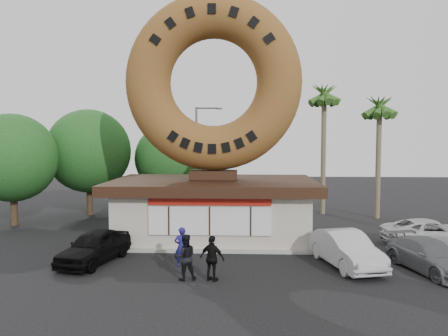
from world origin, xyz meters
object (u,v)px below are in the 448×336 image
at_px(car_grey, 430,256).
at_px(street_lamp, 198,152).
at_px(donut_shop, 214,207).
at_px(person_left, 182,247).
at_px(car_silver, 346,249).
at_px(car_white, 431,233).
at_px(person_right, 212,258).
at_px(giant_donut, 213,82).
at_px(person_center, 185,257).
at_px(car_black, 94,247).

bearing_deg(car_grey, street_lamp, 110.63).
relative_size(donut_shop, person_left, 6.43).
relative_size(donut_shop, street_lamp, 1.40).
bearing_deg(car_silver, car_white, 21.71).
xyz_separation_m(person_right, car_grey, (9.06, 1.61, -0.24)).
relative_size(giant_donut, car_silver, 2.10).
relative_size(donut_shop, person_right, 6.23).
bearing_deg(person_center, car_black, -41.48).
relative_size(car_silver, car_grey, 1.01).
distance_m(person_right, car_white, 12.52).
bearing_deg(car_silver, street_lamp, 103.71).
relative_size(donut_shop, giant_donut, 1.16).
height_order(person_right, car_black, person_right).
xyz_separation_m(person_left, car_black, (-4.00, 0.43, -0.14)).
xyz_separation_m(car_black, car_white, (16.43, 3.73, -0.04)).
bearing_deg(donut_shop, person_left, -100.83).
distance_m(car_silver, car_white, 6.51).
relative_size(street_lamp, person_center, 4.37).
bearing_deg(car_white, donut_shop, 79.70).
relative_size(car_black, car_silver, 0.93).
xyz_separation_m(giant_donut, car_black, (-5.04, -5.04, -7.89)).
xyz_separation_m(person_center, car_grey, (10.14, 1.52, -0.25)).
bearing_deg(car_white, person_right, 114.94).
bearing_deg(donut_shop, car_grey, -31.04).
bearing_deg(donut_shop, person_center, -95.24).
height_order(person_center, car_grey, person_center).
distance_m(donut_shop, giant_donut, 6.86).
relative_size(donut_shop, car_grey, 2.46).
distance_m(giant_donut, car_black, 10.64).
height_order(street_lamp, person_left, street_lamp).
bearing_deg(person_center, person_right, 160.29).
bearing_deg(car_grey, donut_shop, 133.80).
bearing_deg(giant_donut, person_right, -86.71).
relative_size(person_center, person_right, 1.02).
bearing_deg(street_lamp, person_right, -82.52).
bearing_deg(person_center, car_silver, -177.49).
xyz_separation_m(giant_donut, person_center, (-0.66, -7.24, -7.71)).
height_order(person_left, car_grey, person_left).
height_order(donut_shop, giant_donut, giant_donut).
bearing_deg(car_silver, person_right, -172.86).
xyz_separation_m(person_left, person_center, (0.38, -1.77, 0.04)).
xyz_separation_m(street_lamp, car_silver, (7.97, -15.12, -3.72)).
bearing_deg(car_black, donut_shop, 58.91).
xyz_separation_m(street_lamp, person_right, (2.28, -17.33, -3.58)).
height_order(person_center, car_black, person_center).
height_order(donut_shop, car_silver, donut_shop).
xyz_separation_m(donut_shop, car_grey, (9.48, -5.70, -1.11)).
height_order(street_lamp, person_right, street_lamp).
bearing_deg(person_left, car_black, -21.57).
bearing_deg(car_grey, person_center, 173.36).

